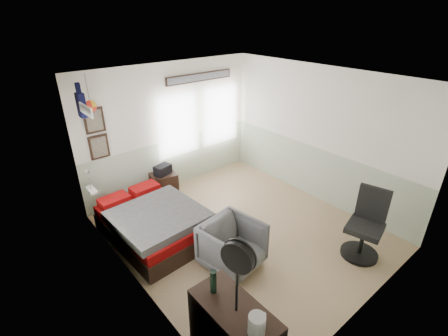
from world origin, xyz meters
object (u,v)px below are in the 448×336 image
Objects in this scene: armchair at (232,245)px; nightstand at (164,185)px; bed at (153,223)px; task_chair at (365,229)px.

armchair reaches higher than nightstand.
nightstand is at bearing 49.05° from bed.
armchair is 1.63× the size of nightstand.
bed is at bearing 119.38° from task_chair.
nightstand is (0.87, 1.12, -0.04)m from bed.
task_chair is (1.52, -3.66, 0.22)m from nightstand.
armchair is 2.13m from task_chair.
bed reaches higher than nightstand.
armchair is 2.53m from nightstand.
armchair is at bearing -86.96° from nightstand.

